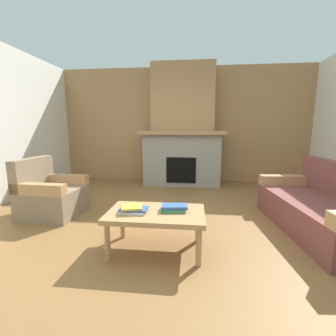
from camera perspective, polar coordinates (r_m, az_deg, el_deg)
ground at (r=2.99m, az=0.75°, el=-15.49°), size 9.00×9.00×0.00m
wall_back_wood_panel at (r=5.70m, az=3.78°, el=10.47°), size 6.00×0.12×2.70m
fireplace at (r=5.33m, az=3.57°, el=8.52°), size 1.90×0.82×2.70m
couch at (r=3.47m, az=34.02°, el=-8.55°), size 1.00×1.87×0.85m
armchair at (r=3.86m, az=-27.06°, el=-6.08°), size 0.79×0.79×0.85m
coffee_table at (r=2.44m, az=-2.99°, el=-11.91°), size 1.00×0.60×0.43m
book_stack_near_edge at (r=2.41m, az=-8.65°, el=-10.10°), size 0.29×0.23×0.06m
book_stack_center at (r=2.43m, az=1.37°, el=-9.85°), size 0.28×0.21×0.06m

